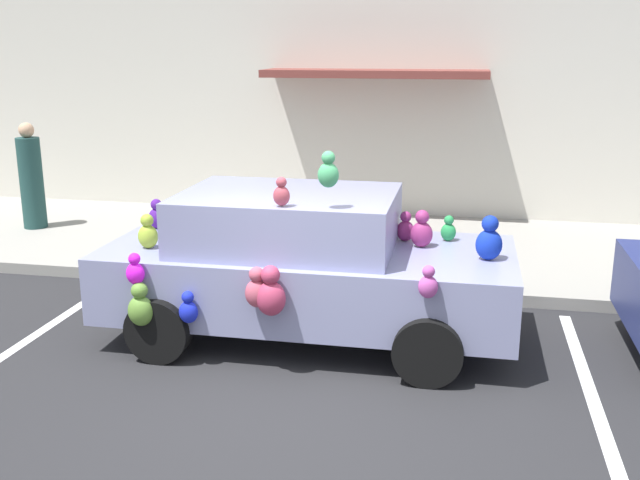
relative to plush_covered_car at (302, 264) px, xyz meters
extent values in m
plane|color=#262628|center=(0.23, -1.64, -0.80)|extent=(60.00, 60.00, 0.00)
cube|color=gray|center=(0.23, 3.36, -0.72)|extent=(24.00, 4.00, 0.15)
cube|color=beige|center=(0.23, 5.51, 2.40)|extent=(24.00, 0.30, 6.40)
cube|color=brown|center=(0.10, 4.96, 1.75)|extent=(3.60, 1.10, 0.12)
cube|color=silver|center=(2.80, -0.64, -0.79)|extent=(0.12, 3.60, 0.01)
cube|color=silver|center=(-2.80, -0.64, -0.79)|extent=(0.12, 3.60, 0.01)
cube|color=#8488B1|center=(0.06, 0.01, -0.15)|extent=(4.17, 1.81, 0.68)
cube|color=#8488B1|center=(-0.14, 0.01, 0.47)|extent=(2.17, 1.59, 0.56)
cylinder|color=black|center=(1.36, 0.91, -0.48)|extent=(0.64, 0.22, 0.64)
cylinder|color=black|center=(1.36, -0.89, -0.48)|extent=(0.64, 0.22, 0.64)
cylinder|color=black|center=(-1.23, 0.91, -0.48)|extent=(0.64, 0.22, 0.64)
cylinder|color=black|center=(-1.23, -0.89, -0.48)|extent=(0.64, 0.22, 0.64)
ellipsoid|color=#40975F|center=(0.40, -0.65, 1.06)|extent=(0.19, 0.16, 0.23)
sphere|color=#40975F|center=(0.40, -0.65, 1.22)|extent=(0.12, 0.12, 0.12)
ellipsoid|color=#B23758|center=(-0.07, -1.01, -0.03)|extent=(0.28, 0.23, 0.33)
sphere|color=#B23758|center=(-0.07, -1.01, 0.19)|extent=(0.18, 0.18, 0.18)
ellipsoid|color=green|center=(1.46, 0.54, 0.28)|extent=(0.16, 0.13, 0.19)
sphere|color=green|center=(1.46, 0.54, 0.41)|extent=(0.10, 0.10, 0.10)
ellipsoid|color=#501D8C|center=(-1.78, 0.44, 0.30)|extent=(0.20, 0.16, 0.23)
sphere|color=#501D8C|center=(-1.78, 0.44, 0.46)|extent=(0.13, 0.13, 0.13)
ellipsoid|color=#17A6AF|center=(-0.77, 0.26, 0.31)|extent=(0.21, 0.17, 0.25)
sphere|color=#17A6AF|center=(-0.77, 0.26, 0.49)|extent=(0.14, 0.14, 0.14)
ellipsoid|color=olive|center=(-1.35, -1.00, -0.25)|extent=(0.25, 0.20, 0.30)
sphere|color=olive|center=(-1.35, -1.00, -0.05)|extent=(0.16, 0.16, 0.16)
ellipsoid|color=olive|center=(-1.25, 0.18, 0.34)|extent=(0.27, 0.22, 0.31)
sphere|color=olive|center=(-1.25, 0.18, 0.56)|extent=(0.17, 0.17, 0.17)
ellipsoid|color=#8F2C69|center=(1.02, 0.44, 0.30)|extent=(0.19, 0.15, 0.22)
sphere|color=#8F2C69|center=(1.02, 0.44, 0.45)|extent=(0.12, 0.12, 0.12)
ellipsoid|color=#F11AEF|center=(-1.40, -0.97, 0.11)|extent=(0.18, 0.15, 0.21)
sphere|color=#F11AEF|center=(-1.40, -0.97, 0.25)|extent=(0.11, 0.11, 0.11)
ellipsoid|color=#9E3C49|center=(-0.04, -0.66, 0.85)|extent=(0.16, 0.13, 0.19)
sphere|color=#9E3C49|center=(-0.04, -0.66, 0.98)|extent=(0.10, 0.10, 0.10)
ellipsoid|color=#9CB833|center=(-1.53, -0.36, 0.31)|extent=(0.21, 0.17, 0.24)
sphere|color=#9CB833|center=(-1.53, -0.36, 0.48)|extent=(0.13, 0.13, 0.13)
ellipsoid|color=#1826C5|center=(-0.88, -0.97, -0.24)|extent=(0.18, 0.15, 0.22)
sphere|color=#1826C5|center=(-0.88, -0.97, -0.09)|extent=(0.12, 0.12, 0.12)
ellipsoid|color=#B64B9F|center=(1.34, -0.96, 0.16)|extent=(0.17, 0.14, 0.20)
sphere|color=#B64B9F|center=(1.34, -0.96, 0.30)|extent=(0.11, 0.11, 0.11)
ellipsoid|color=#9A2F6B|center=(1.20, 0.24, 0.32)|extent=(0.23, 0.18, 0.27)
sphere|color=#9A2F6B|center=(1.20, 0.24, 0.50)|extent=(0.14, 0.14, 0.14)
ellipsoid|color=#132FAE|center=(1.87, -0.10, 0.34)|extent=(0.25, 0.21, 0.30)
sphere|color=#132FAE|center=(1.87, -0.10, 0.54)|extent=(0.16, 0.16, 0.16)
ellipsoid|color=#B84D62|center=(-0.20, -0.98, 0.00)|extent=(0.22, 0.18, 0.26)
sphere|color=#B84D62|center=(-0.20, -0.98, 0.18)|extent=(0.14, 0.14, 0.14)
ellipsoid|color=#5CE975|center=(-1.47, 0.17, 0.33)|extent=(0.24, 0.19, 0.28)
sphere|color=#5CE975|center=(-1.47, 0.17, 0.52)|extent=(0.15, 0.15, 0.15)
ellipsoid|color=#A2455B|center=(-0.74, -0.26, 0.33)|extent=(0.24, 0.20, 0.29)
sphere|color=#A2455B|center=(-0.74, -0.26, 0.53)|extent=(0.16, 0.16, 0.16)
ellipsoid|color=beige|center=(0.43, 1.80, -0.45)|extent=(0.32, 0.26, 0.40)
sphere|color=beige|center=(0.43, 1.80, -0.17)|extent=(0.22, 0.22, 0.22)
sphere|color=beige|center=(0.35, 1.80, -0.09)|extent=(0.09, 0.09, 0.09)
sphere|color=beige|center=(0.51, 1.80, -0.09)|extent=(0.09, 0.09, 0.09)
cylinder|color=#1F423F|center=(-5.14, 3.25, 0.07)|extent=(0.36, 0.36, 1.44)
sphere|color=tan|center=(-5.14, 3.25, 0.91)|extent=(0.24, 0.24, 0.24)
camera|label=1|loc=(1.61, -7.08, 2.19)|focal=41.13mm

